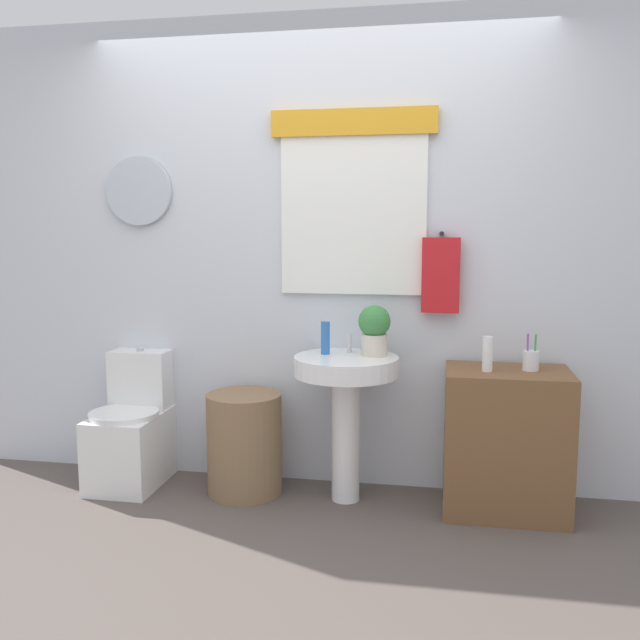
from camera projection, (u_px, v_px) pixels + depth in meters
name	position (u px, v px, depth m)	size (l,w,h in m)	color
ground_plane	(268.00, 573.00, 2.88)	(8.00, 8.00, 0.00)	#564C47
back_wall	(318.00, 254.00, 3.83)	(4.40, 0.18, 2.60)	silver
toilet	(132.00, 433.00, 3.89)	(0.38, 0.51, 0.76)	white
laundry_hamper	(244.00, 443.00, 3.74)	(0.41, 0.41, 0.56)	#846647
pedestal_sink	(346.00, 390.00, 3.59)	(0.55, 0.55, 0.78)	white
faucet	(349.00, 343.00, 3.68)	(0.03, 0.03, 0.10)	silver
wooden_cabinet	(506.00, 441.00, 3.48)	(0.62, 0.44, 0.74)	brown
soap_bottle	(325.00, 338.00, 3.63)	(0.05, 0.05, 0.18)	#2D6BB7
potted_plant	(374.00, 328.00, 3.58)	(0.17, 0.17, 0.27)	beige
lotion_bottle	(488.00, 354.00, 3.40)	(0.05, 0.05, 0.18)	white
toothbrush_cup	(531.00, 360.00, 3.42)	(0.08, 0.08, 0.19)	silver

